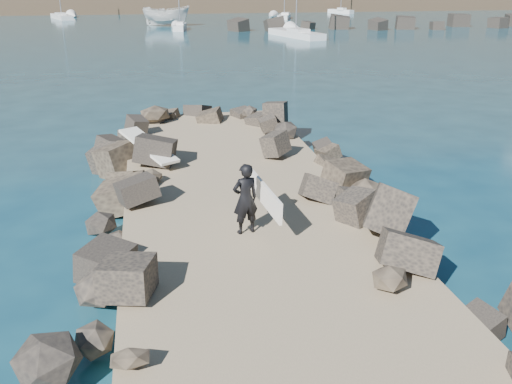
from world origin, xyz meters
The scene contains 13 objects.
ground centered at (0.00, 0.00, 0.00)m, with size 800.00×800.00×0.00m, color #0F384C.
jetty centered at (0.00, -2.00, 0.30)m, with size 6.00×26.00×0.60m, color #8C7759.
riprap_left centered at (-2.90, -1.50, 0.50)m, with size 2.60×22.00×1.00m, color black.
riprap_right centered at (2.90, -1.50, 0.50)m, with size 2.60×22.00×1.00m, color black.
breakwater_secondary centered at (35.00, 55.00, 0.60)m, with size 52.00×4.00×1.20m, color black.
surfboard_resting centered at (-2.32, 4.46, 1.04)m, with size 0.64×2.54×0.08m, color white.
boat_imported centered at (0.76, 65.08, 1.26)m, with size 2.45×6.51×2.51m, color silver.
surfer_with_board centered at (-0.20, -1.15, 1.42)m, with size 0.95×2.00×1.62m.
sailboat_d centered at (18.84, 74.99, 0.35)m, with size 3.55×6.92×8.22m.
sailboat_b centered at (2.07, 58.61, 0.35)m, with size 1.98×5.56×6.74m.
sailboat_e centered at (-14.24, 80.66, 0.35)m, with size 4.19×8.05×9.45m.
sailboat_f centered at (31.61, 86.27, 0.35)m, with size 3.42×5.15×6.48m.
sailboat_c centered at (13.54, 47.46, 0.35)m, with size 4.27×8.99×10.43m.
Camera 1 is at (-2.22, -12.68, 6.00)m, focal length 40.00 mm.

